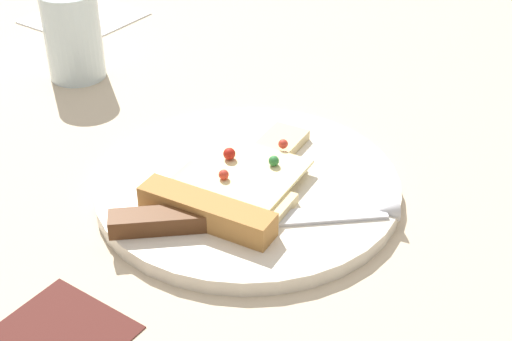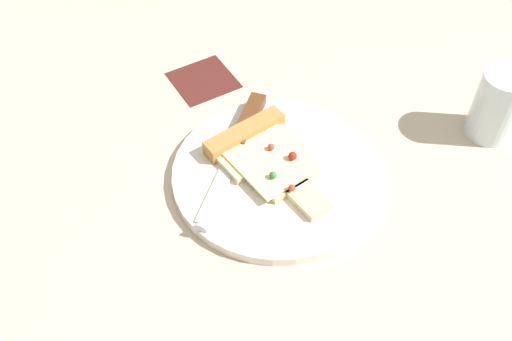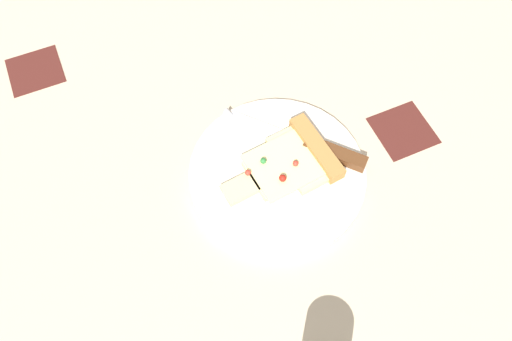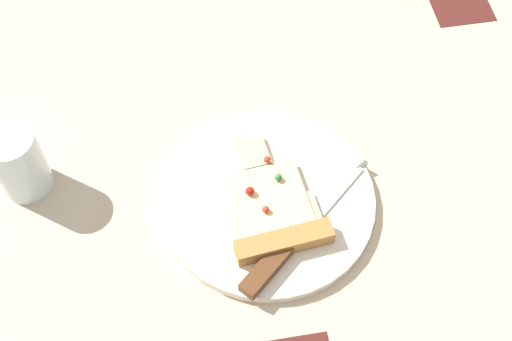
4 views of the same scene
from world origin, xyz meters
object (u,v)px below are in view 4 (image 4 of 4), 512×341
Objects in this scene: plate at (268,200)px; pizza_slice at (274,212)px; knife at (295,236)px; drinking_glass at (19,163)px.

pizza_slice reaches higher than plate.
knife is 35.52cm from drinking_glass.
drinking_glass reaches higher than knife.
pizza_slice is at bearing 167.33° from knife.
knife is 1.90× the size of drinking_glass.
knife is at bearing 156.34° from drinking_glass.
knife is (-2.01, 3.61, -0.18)cm from pizza_slice.
plate is 6.73cm from knife.
knife is at bearing 110.24° from plate.
drinking_glass reaches higher than pizza_slice.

